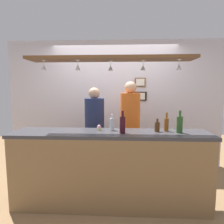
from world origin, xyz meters
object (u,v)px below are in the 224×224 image
at_px(bottle_soda_clear, 112,124).
at_px(bottle_wine_dark_red, 123,124).
at_px(bottle_champagne_green, 180,124).
at_px(cupcake, 99,128).
at_px(bottle_beer_brown_stubby, 157,127).
at_px(picture_frame_upper_small, 140,82).
at_px(picture_frame_lower_pair, 139,96).
at_px(bottle_beer_amber_tall, 166,124).
at_px(person_left_navy_shirt, 95,125).
at_px(person_right_orange_shirt, 130,122).

distance_m(bottle_soda_clear, bottle_wine_dark_red, 0.23).
distance_m(bottle_champagne_green, cupcake, 1.10).
xyz_separation_m(bottle_soda_clear, bottle_beer_brown_stubby, (0.63, -0.05, -0.02)).
bearing_deg(picture_frame_upper_small, picture_frame_lower_pair, 180.00).
xyz_separation_m(bottle_beer_brown_stubby, cupcake, (-0.81, 0.04, -0.03)).
height_order(bottle_champagne_green, picture_frame_upper_small, picture_frame_upper_small).
bearing_deg(cupcake, bottle_beer_brown_stubby, -3.15).
bearing_deg(bottle_soda_clear, bottle_wine_dark_red, -49.34).
relative_size(picture_frame_upper_small, picture_frame_lower_pair, 0.73).
height_order(bottle_champagne_green, bottle_wine_dark_red, same).
bearing_deg(bottle_wine_dark_red, bottle_beer_brown_stubby, 14.49).
height_order(cupcake, picture_frame_upper_small, picture_frame_upper_small).
xyz_separation_m(bottle_champagne_green, bottle_wine_dark_red, (-0.76, -0.07, -0.00)).
relative_size(bottle_beer_amber_tall, cupcake, 3.33).
relative_size(bottle_wine_dark_red, cupcake, 3.85).
bearing_deg(person_left_navy_shirt, bottle_champagne_green, -30.95).
relative_size(bottle_wine_dark_red, picture_frame_upper_small, 1.36).
bearing_deg(bottle_wine_dark_red, bottle_soda_clear, 130.66).
xyz_separation_m(bottle_beer_brown_stubby, bottle_champagne_green, (0.29, -0.05, 0.05)).
bearing_deg(picture_frame_upper_small, bottle_beer_amber_tall, -79.14).
distance_m(bottle_wine_dark_red, cupcake, 0.38).
xyz_separation_m(person_left_navy_shirt, bottle_beer_amber_tall, (1.10, -0.66, 0.15)).
height_order(bottle_soda_clear, cupcake, bottle_soda_clear).
bearing_deg(bottle_beer_amber_tall, bottle_soda_clear, 178.64).
xyz_separation_m(person_left_navy_shirt, picture_frame_lower_pair, (0.83, 0.65, 0.48)).
xyz_separation_m(person_right_orange_shirt, bottle_wine_dark_red, (-0.13, -0.82, 0.10)).
height_order(cupcake, picture_frame_lower_pair, picture_frame_lower_pair).
bearing_deg(cupcake, bottle_beer_amber_tall, -0.61).
distance_m(bottle_beer_brown_stubby, bottle_wine_dark_red, 0.49).
bearing_deg(bottle_wine_dark_red, picture_frame_upper_small, 76.41).
height_order(person_left_navy_shirt, bottle_champagne_green, person_left_navy_shirt).
bearing_deg(picture_frame_lower_pair, bottle_beer_brown_stubby, -84.31).
bearing_deg(bottle_champagne_green, person_right_orange_shirt, 129.96).
distance_m(bottle_champagne_green, picture_frame_lower_pair, 1.50).
bearing_deg(picture_frame_lower_pair, person_left_navy_shirt, -141.83).
distance_m(bottle_beer_brown_stubby, bottle_champagne_green, 0.29).
xyz_separation_m(person_right_orange_shirt, bottle_soda_clear, (-0.28, -0.64, 0.08)).
xyz_separation_m(bottle_beer_brown_stubby, picture_frame_upper_small, (-0.12, 1.35, 0.64)).
bearing_deg(bottle_beer_brown_stubby, person_left_navy_shirt, 144.20).
bearing_deg(bottle_soda_clear, bottle_beer_amber_tall, -1.36).
bearing_deg(bottle_beer_brown_stubby, bottle_soda_clear, 175.22).
relative_size(bottle_soda_clear, bottle_champagne_green, 0.77).
height_order(person_right_orange_shirt, bottle_beer_amber_tall, person_right_orange_shirt).
relative_size(person_left_navy_shirt, bottle_beer_amber_tall, 6.34).
height_order(person_right_orange_shirt, bottle_beer_brown_stubby, person_right_orange_shirt).
xyz_separation_m(bottle_wine_dark_red, bottle_beer_amber_tall, (0.61, 0.16, -0.02)).
bearing_deg(bottle_soda_clear, cupcake, -177.51).
relative_size(bottle_beer_brown_stubby, bottle_beer_amber_tall, 0.69).
height_order(bottle_soda_clear, bottle_champagne_green, bottle_champagne_green).
bearing_deg(person_right_orange_shirt, bottle_wine_dark_red, -99.23).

